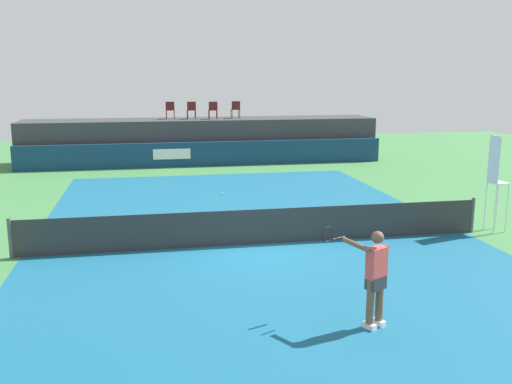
{
  "coord_description": "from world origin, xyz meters",
  "views": [
    {
      "loc": [
        -2.84,
        -14.32,
        4.41
      ],
      "look_at": [
        0.31,
        2.0,
        1.0
      ],
      "focal_mm": 40.07,
      "sensor_mm": 36.0,
      "label": 1
    }
  ],
  "objects_px": {
    "spectator_chair_right": "(236,109)",
    "net_post_near": "(10,238)",
    "tennis_player": "(374,275)",
    "spectator_chair_center": "(213,109)",
    "spectator_chair_far_left": "(170,109)",
    "spectator_chair_left": "(191,109)",
    "tennis_ball": "(222,193)",
    "net_post_far": "(472,215)",
    "umpire_chair": "(495,177)"
  },
  "relations": [
    {
      "from": "umpire_chair",
      "to": "tennis_player",
      "type": "xyz_separation_m",
      "value": [
        -5.81,
        -5.35,
        -0.63
      ]
    },
    {
      "from": "spectator_chair_center",
      "to": "tennis_ball",
      "type": "distance_m",
      "value": 8.81
    },
    {
      "from": "spectator_chair_center",
      "to": "net_post_far",
      "type": "distance_m",
      "value": 16.13
    },
    {
      "from": "spectator_chair_left",
      "to": "tennis_player",
      "type": "distance_m",
      "value": 20.68
    },
    {
      "from": "net_post_near",
      "to": "umpire_chair",
      "type": "bearing_deg",
      "value": -0.06
    },
    {
      "from": "spectator_chair_left",
      "to": "spectator_chair_center",
      "type": "bearing_deg",
      "value": -12.36
    },
    {
      "from": "spectator_chair_center",
      "to": "umpire_chair",
      "type": "bearing_deg",
      "value": -67.31
    },
    {
      "from": "spectator_chair_left",
      "to": "net_post_near",
      "type": "xyz_separation_m",
      "value": [
        -5.68,
        -15.19,
        -2.19
      ]
    },
    {
      "from": "spectator_chair_left",
      "to": "tennis_player",
      "type": "bearing_deg",
      "value": -85.75
    },
    {
      "from": "spectator_chair_right",
      "to": "tennis_player",
      "type": "bearing_deg",
      "value": -92.15
    },
    {
      "from": "spectator_chair_center",
      "to": "net_post_near",
      "type": "relative_size",
      "value": 0.89
    },
    {
      "from": "spectator_chair_far_left",
      "to": "spectator_chair_left",
      "type": "distance_m",
      "value": 1.09
    },
    {
      "from": "spectator_chair_center",
      "to": "tennis_player",
      "type": "relative_size",
      "value": 0.5
    },
    {
      "from": "spectator_chair_left",
      "to": "tennis_player",
      "type": "xyz_separation_m",
      "value": [
        1.53,
        -20.55,
        -1.73
      ]
    },
    {
      "from": "spectator_chair_center",
      "to": "spectator_chair_right",
      "type": "distance_m",
      "value": 1.26
    },
    {
      "from": "spectator_chair_right",
      "to": "spectator_chair_far_left",
      "type": "bearing_deg",
      "value": 178.02
    },
    {
      "from": "spectator_chair_center",
      "to": "tennis_ball",
      "type": "xyz_separation_m",
      "value": [
        -0.68,
        -8.37,
        -2.66
      ]
    },
    {
      "from": "spectator_chair_left",
      "to": "net_post_far",
      "type": "bearing_deg",
      "value": -66.15
    },
    {
      "from": "spectator_chair_left",
      "to": "net_post_far",
      "type": "height_order",
      "value": "spectator_chair_left"
    },
    {
      "from": "spectator_chair_center",
      "to": "spectator_chair_right",
      "type": "xyz_separation_m",
      "value": [
        1.22,
        0.33,
        0.0
      ]
    },
    {
      "from": "spectator_chair_far_left",
      "to": "spectator_chair_center",
      "type": "distance_m",
      "value": 2.19
    },
    {
      "from": "spectator_chair_left",
      "to": "spectator_chair_right",
      "type": "distance_m",
      "value": 2.3
    },
    {
      "from": "spectator_chair_left",
      "to": "umpire_chair",
      "type": "distance_m",
      "value": 16.92
    },
    {
      "from": "spectator_chair_far_left",
      "to": "spectator_chair_center",
      "type": "relative_size",
      "value": 1.0
    },
    {
      "from": "spectator_chair_far_left",
      "to": "tennis_ball",
      "type": "distance_m",
      "value": 9.32
    },
    {
      "from": "net_post_near",
      "to": "tennis_player",
      "type": "distance_m",
      "value": 9.0
    },
    {
      "from": "spectator_chair_left",
      "to": "spectator_chair_center",
      "type": "xyz_separation_m",
      "value": [
        1.08,
        -0.24,
        0.0
      ]
    },
    {
      "from": "net_post_near",
      "to": "spectator_chair_left",
      "type": "bearing_deg",
      "value": 69.49
    },
    {
      "from": "net_post_near",
      "to": "spectator_chair_center",
      "type": "bearing_deg",
      "value": 65.66
    },
    {
      "from": "net_post_near",
      "to": "tennis_player",
      "type": "bearing_deg",
      "value": -36.64
    },
    {
      "from": "spectator_chair_right",
      "to": "umpire_chair",
      "type": "distance_m",
      "value": 16.14
    },
    {
      "from": "spectator_chair_center",
      "to": "net_post_far",
      "type": "relative_size",
      "value": 0.89
    },
    {
      "from": "umpire_chair",
      "to": "net_post_near",
      "type": "xyz_separation_m",
      "value": [
        -13.02,
        0.01,
        -1.09
      ]
    },
    {
      "from": "umpire_chair",
      "to": "tennis_ball",
      "type": "relative_size",
      "value": 40.59
    },
    {
      "from": "spectator_chair_right",
      "to": "tennis_player",
      "type": "xyz_separation_m",
      "value": [
        -0.77,
        -20.64,
        -1.73
      ]
    },
    {
      "from": "spectator_chair_center",
      "to": "umpire_chair",
      "type": "relative_size",
      "value": 0.32
    },
    {
      "from": "tennis_player",
      "to": "tennis_ball",
      "type": "bearing_deg",
      "value": 95.4
    },
    {
      "from": "tennis_ball",
      "to": "spectator_chair_right",
      "type": "bearing_deg",
      "value": 77.65
    },
    {
      "from": "spectator_chair_far_left",
      "to": "tennis_player",
      "type": "distance_m",
      "value": 20.99
    },
    {
      "from": "spectator_chair_left",
      "to": "tennis_ball",
      "type": "xyz_separation_m",
      "value": [
        0.4,
        -8.61,
        -2.66
      ]
    },
    {
      "from": "net_post_far",
      "to": "umpire_chair",
      "type": "bearing_deg",
      "value": -1.23
    },
    {
      "from": "net_post_far",
      "to": "tennis_ball",
      "type": "relative_size",
      "value": 14.71
    },
    {
      "from": "net_post_far",
      "to": "tennis_player",
      "type": "bearing_deg",
      "value": -134.05
    },
    {
      "from": "net_post_near",
      "to": "tennis_ball",
      "type": "xyz_separation_m",
      "value": [
        6.08,
        6.58,
        -0.46
      ]
    },
    {
      "from": "spectator_chair_right",
      "to": "net_post_near",
      "type": "bearing_deg",
      "value": -117.59
    },
    {
      "from": "tennis_player",
      "to": "spectator_chair_center",
      "type": "bearing_deg",
      "value": 91.26
    },
    {
      "from": "umpire_chair",
      "to": "tennis_player",
      "type": "bearing_deg",
      "value": -137.36
    },
    {
      "from": "spectator_chair_far_left",
      "to": "spectator_chair_left",
      "type": "height_order",
      "value": "same"
    },
    {
      "from": "umpire_chair",
      "to": "spectator_chair_far_left",
      "type": "bearing_deg",
      "value": 118.6
    },
    {
      "from": "spectator_chair_far_left",
      "to": "net_post_far",
      "type": "relative_size",
      "value": 0.89
    }
  ]
}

